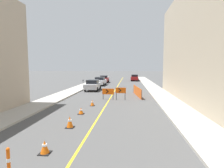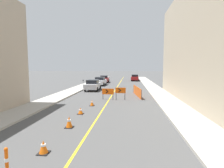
# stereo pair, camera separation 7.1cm
# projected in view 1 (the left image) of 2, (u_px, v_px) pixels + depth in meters

# --- Properties ---
(lane_stripe) EXTENTS (0.12, 61.53, 0.01)m
(lane_stripe) POSITION_uv_depth(u_px,v_px,m) (116.00, 88.00, 28.84)
(lane_stripe) COLOR gold
(lane_stripe) RESTS_ON ground_plane
(sidewalk_left) EXTENTS (2.45, 61.53, 0.15)m
(sidewalk_left) POSITION_uv_depth(u_px,v_px,m) (81.00, 87.00, 29.42)
(sidewalk_left) COLOR #ADA89E
(sidewalk_left) RESTS_ON ground_plane
(sidewalk_right) EXTENTS (2.45, 61.53, 0.15)m
(sidewalk_right) POSITION_uv_depth(u_px,v_px,m) (153.00, 88.00, 28.24)
(sidewalk_right) COLOR #ADA89E
(sidewalk_right) RESTS_ON ground_plane
(traffic_cone_third) EXTENTS (0.44, 0.44, 0.54)m
(traffic_cone_third) POSITION_uv_depth(u_px,v_px,m) (45.00, 147.00, 6.98)
(traffic_cone_third) COLOR black
(traffic_cone_third) RESTS_ON ground_plane
(traffic_cone_fourth) EXTENTS (0.46, 0.46, 0.66)m
(traffic_cone_fourth) POSITION_uv_depth(u_px,v_px,m) (70.00, 122.00, 9.97)
(traffic_cone_fourth) COLOR black
(traffic_cone_fourth) RESTS_ON ground_plane
(traffic_cone_fifth) EXTENTS (0.45, 0.45, 0.48)m
(traffic_cone_fifth) POSITION_uv_depth(u_px,v_px,m) (81.00, 111.00, 12.85)
(traffic_cone_fifth) COLOR black
(traffic_cone_fifth) RESTS_ON ground_plane
(traffic_cone_farthest) EXTENTS (0.41, 0.41, 0.53)m
(traffic_cone_farthest) POSITION_uv_depth(u_px,v_px,m) (92.00, 103.00, 15.60)
(traffic_cone_farthest) COLOR black
(traffic_cone_farthest) RESTS_ON ground_plane
(arrow_barricade_primary) EXTENTS (1.26, 0.12, 1.18)m
(arrow_barricade_primary) POSITION_uv_depth(u_px,v_px,m) (108.00, 92.00, 18.53)
(arrow_barricade_primary) COLOR #EF560C
(arrow_barricade_primary) RESTS_ON ground_plane
(arrow_barricade_secondary) EXTENTS (1.08, 0.10, 1.32)m
(arrow_barricade_secondary) POSITION_uv_depth(u_px,v_px,m) (121.00, 91.00, 18.27)
(arrow_barricade_secondary) COLOR #EF560C
(arrow_barricade_secondary) RESTS_ON ground_plane
(safety_mesh_fence) EXTENTS (0.75, 5.27, 1.10)m
(safety_mesh_fence) POSITION_uv_depth(u_px,v_px,m) (137.00, 91.00, 20.90)
(safety_mesh_fence) COLOR #EF560C
(safety_mesh_fence) RESTS_ON ground_plane
(parked_car_curb_near) EXTENTS (1.94, 4.32, 1.59)m
(parked_car_curb_near) POSITION_uv_depth(u_px,v_px,m) (93.00, 85.00, 25.86)
(parked_car_curb_near) COLOR #B7B7BC
(parked_car_curb_near) RESTS_ON ground_plane
(parked_car_curb_mid) EXTENTS (1.97, 4.37, 1.59)m
(parked_car_curb_mid) POSITION_uv_depth(u_px,v_px,m) (100.00, 81.00, 32.95)
(parked_car_curb_mid) COLOR silver
(parked_car_curb_mid) RESTS_ON ground_plane
(parked_car_curb_far) EXTENTS (1.96, 4.36, 1.59)m
(parked_car_curb_far) POSITION_uv_depth(u_px,v_px,m) (104.00, 79.00, 38.85)
(parked_car_curb_far) COLOR maroon
(parked_car_curb_far) RESTS_ON ground_plane
(parked_car_opposite_side) EXTENTS (2.03, 4.39, 1.59)m
(parked_car_opposite_side) POSITION_uv_depth(u_px,v_px,m) (135.00, 78.00, 43.76)
(parked_car_opposite_side) COLOR maroon
(parked_car_opposite_side) RESTS_ON ground_plane
(parking_meter_far_curb) EXTENTS (0.12, 0.11, 1.34)m
(parking_meter_far_curb) POSITION_uv_depth(u_px,v_px,m) (83.00, 82.00, 27.33)
(parking_meter_far_curb) COLOR #4C4C51
(parking_meter_far_curb) RESTS_ON sidewalk_left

